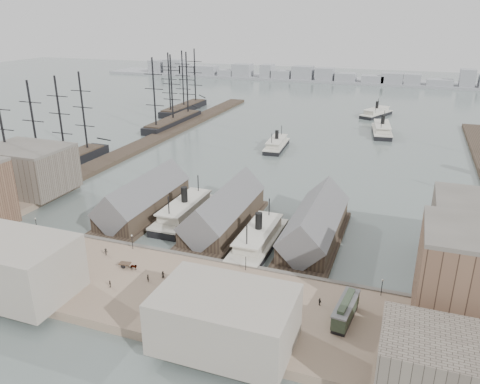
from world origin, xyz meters
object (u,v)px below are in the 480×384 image
at_px(horse_cart_left, 61,251).
at_px(horse_cart_center, 131,266).
at_px(ferry_docked_west, 185,211).
at_px(tram, 345,311).
at_px(horse_cart_right, 197,305).

bearing_deg(horse_cart_left, horse_cart_center, -74.62).
relative_size(ferry_docked_west, horse_cart_left, 6.17).
xyz_separation_m(tram, horse_cart_right, (-28.25, -6.10, -1.29)).
bearing_deg(horse_cart_center, tram, -101.80).
relative_size(ferry_docked_west, tram, 2.57).
distance_m(horse_cart_left, horse_cart_right, 41.73).
height_order(ferry_docked_west, horse_cart_left, ferry_docked_west).
height_order(horse_cart_left, horse_cart_right, horse_cart_left).
bearing_deg(tram, ferry_docked_west, 151.54).
distance_m(tram, horse_cart_right, 28.93).
bearing_deg(horse_cart_right, horse_cart_left, 90.23).
height_order(tram, horse_cart_left, tram).
xyz_separation_m(ferry_docked_west, horse_cart_left, (-16.90, -33.60, 0.32)).
xyz_separation_m(horse_cart_left, horse_cart_center, (19.91, -0.32, -0.00)).
relative_size(horse_cart_center, horse_cart_right, 1.04).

